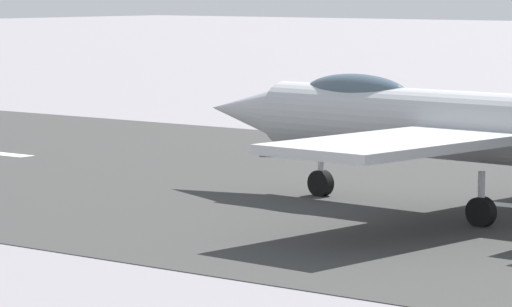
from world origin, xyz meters
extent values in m
cylinder|color=#AEB1B6|center=(3.03, 1.99, 2.33)|extent=(12.57, 2.62, 1.85)
cone|color=#AEB1B6|center=(10.70, 1.52, 2.33)|extent=(2.97, 1.75, 1.58)
ellipsoid|color=#3F5160|center=(6.54, 1.77, 3.02)|extent=(3.66, 1.32, 1.10)
cube|color=#AEB1B6|center=(2.29, 6.21, 2.23)|extent=(3.79, 6.67, 0.24)
cylinder|color=silver|center=(7.82, 1.70, 0.70)|extent=(0.18, 0.18, 1.40)
cylinder|color=black|center=(7.82, 1.70, 0.38)|extent=(0.78, 0.35, 0.76)
cylinder|color=silver|center=(1.33, 3.70, 0.70)|extent=(0.18, 0.18, 1.40)
cylinder|color=black|center=(1.33, 3.70, 0.38)|extent=(0.78, 0.35, 0.76)
cube|color=#1E2338|center=(15.47, -6.45, 0.46)|extent=(0.24, 0.36, 0.91)
cube|color=yellow|center=(15.47, -6.45, 1.13)|extent=(0.52, 0.44, 0.62)
sphere|color=tan|center=(15.47, -6.45, 1.60)|extent=(0.22, 0.22, 0.22)
cylinder|color=yellow|center=(15.75, -6.58, 1.09)|extent=(0.10, 0.10, 0.58)
cylinder|color=yellow|center=(15.20, -6.33, 1.09)|extent=(0.10, 0.10, 0.58)
camera|label=1|loc=(-18.35, 36.88, 6.00)|focal=108.29mm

